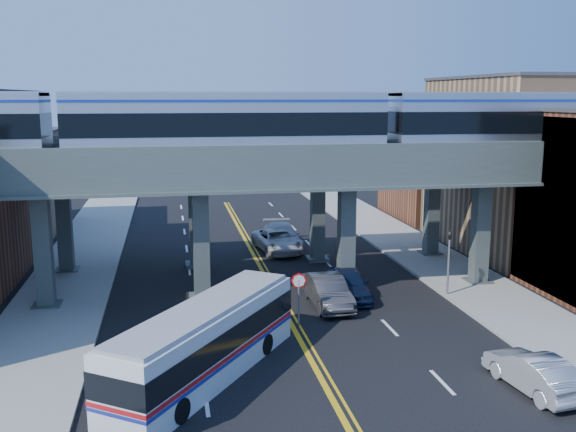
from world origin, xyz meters
name	(u,v)px	position (x,y,z in m)	size (l,w,h in m)	color
ground	(306,351)	(0.00, 0.00, 0.00)	(120.00, 120.00, 0.00)	black
sidewalk_west	(63,295)	(-11.50, 10.00, 0.08)	(5.00, 70.00, 0.16)	gray
sidewalk_east	(455,274)	(11.50, 10.00, 0.08)	(5.00, 70.00, 0.16)	gray
building_west_c	(6,182)	(-18.50, 29.00, 4.00)	(8.00, 10.00, 8.00)	#A57C55
building_east_b	(514,165)	(18.50, 16.00, 6.00)	(8.00, 14.00, 12.00)	#A57C55
building_east_c	(438,167)	(18.50, 29.00, 4.50)	(8.00, 10.00, 9.00)	brown
mural_panel	(564,215)	(14.55, 4.00, 4.75)	(0.10, 9.50, 9.50)	teal
elevated_viaduct_near	(275,179)	(0.00, 8.00, 6.47)	(52.00, 3.60, 7.40)	#444F4B
elevated_viaduct_far	(257,165)	(0.00, 15.00, 6.47)	(52.00, 3.60, 7.40)	#444F4B
transit_train	(228,124)	(-2.48, 8.00, 9.40)	(50.48, 3.17, 3.70)	black
stop_sign	(299,291)	(0.30, 3.00, 1.76)	(0.76, 0.09, 2.63)	slate
traffic_signal	(449,256)	(9.20, 6.00, 2.30)	(0.15, 0.18, 4.10)	slate
transit_bus	(206,343)	(-4.37, -1.89, 1.42)	(8.14, 10.19, 2.77)	silver
car_lane_a	(349,284)	(3.83, 6.80, 0.81)	(1.91, 4.74, 1.61)	#0F1A37
car_lane_b	(328,291)	(2.39, 5.66, 0.80)	(1.70, 4.87, 1.60)	#2D2D2F
car_lane_c	(277,241)	(1.80, 18.08, 0.76)	(2.52, 5.47, 1.52)	silver
car_lane_d	(282,237)	(2.29, 18.93, 0.86)	(2.42, 5.95, 1.73)	#A9A8AD
car_parked_curb	(533,372)	(7.53, -5.23, 0.72)	(1.53, 4.39, 1.45)	#999A9E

